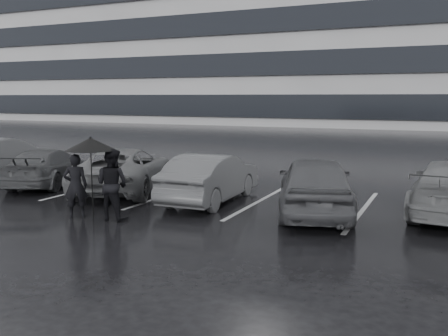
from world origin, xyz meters
TOP-DOWN VIEW (x-y plane):
  - ground at (0.00, 0.00)m, footprint 160.00×160.00m
  - office_building at (-22.00, 48.00)m, footprint 61.00×26.00m
  - car_main at (2.38, 1.59)m, footprint 2.89×4.62m
  - car_west_a at (-0.62, 1.91)m, footprint 1.54×4.08m
  - car_west_b at (-3.73, 2.22)m, footprint 3.67×5.23m
  - car_west_c at (-6.56, 2.03)m, footprint 2.96×4.44m
  - car_west_d at (-9.07, 2.37)m, footprint 1.69×4.48m
  - pedestrian_left at (-2.77, -1.06)m, footprint 0.67×0.64m
  - pedestrian_right at (-1.83, -0.89)m, footprint 0.82×0.64m
  - umbrella at (-2.26, -1.07)m, footprint 1.16×1.16m
  - stall_stripes at (-0.80, 2.50)m, footprint 19.72×5.00m

SIDE VIEW (x-z plane):
  - ground at x=0.00m, z-range 0.00..0.00m
  - stall_stripes at x=-0.80m, z-range 0.00..0.00m
  - car_west_c at x=-6.56m, z-range 0.00..1.19m
  - car_west_b at x=-3.73m, z-range 0.00..1.32m
  - car_west_a at x=-0.62m, z-range 0.00..1.33m
  - car_west_d at x=-9.07m, z-range 0.00..1.46m
  - car_main at x=2.38m, z-range 0.00..1.47m
  - pedestrian_left at x=-2.77m, z-range 0.00..1.53m
  - pedestrian_right at x=-1.83m, z-range 0.00..1.68m
  - umbrella at x=-2.26m, z-range 0.80..2.76m
  - office_building at x=-22.00m, z-range -0.16..28.84m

